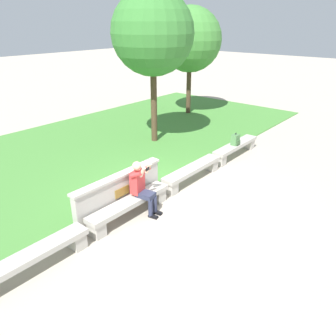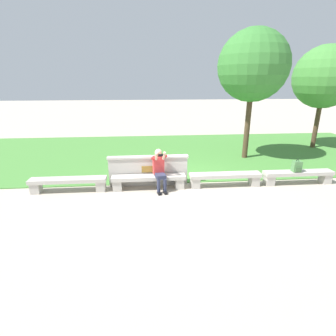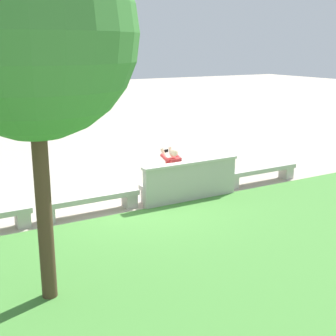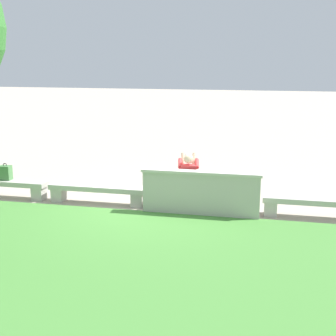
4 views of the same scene
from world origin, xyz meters
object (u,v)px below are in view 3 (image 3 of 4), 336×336
Objects in this scene: bench_main at (260,172)px; tree_left_background at (32,34)px; bench_mid at (90,201)px; person_photographer at (170,170)px; bench_near at (184,185)px.

tree_left_background is (6.93, 3.19, 3.60)m from bench_main.
bench_mid is at bearing 0.00° from bench_main.
bench_main is 2.91m from person_photographer.
bench_mid is at bearing 0.00° from bench_near.
bench_mid is at bearing -120.40° from tree_left_background.
tree_left_background is at bearing 38.84° from person_photographer.
bench_near is at bearing -144.07° from tree_left_background.
bench_mid is (2.53, 0.00, 0.00)m from bench_near.
person_photographer reaches higher than bench_main.
bench_near is 0.55m from person_photographer.
person_photographer is at bearing -1.52° from bench_main.
bench_main is at bearing 180.00° from bench_near.
bench_near is (2.53, 0.00, 0.00)m from bench_main.
bench_near is 1.00× the size of bench_mid.
bench_near is at bearing 180.00° from bench_mid.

